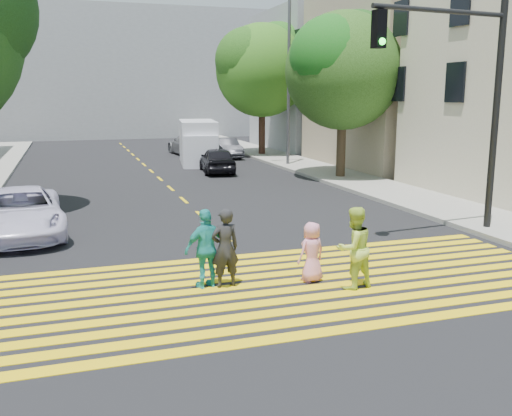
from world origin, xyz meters
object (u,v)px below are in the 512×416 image
dark_car_parked (226,148)px  white_van (198,143)px  pedestrian_child (312,252)px  silver_car (190,144)px  pedestrian_man (225,248)px  white_sedan (21,213)px  tree_right_near (344,65)px  traffic_signal (466,85)px  tree_right_far (263,65)px  dark_car_near (217,160)px  pedestrian_extra (207,249)px  pedestrian_woman (354,248)px

dark_car_parked → white_van: white_van is taller
pedestrian_child → white_van: white_van is taller
silver_car → pedestrian_man: bearing=74.4°
white_sedan → white_van: white_van is taller
tree_right_near → pedestrian_man: bearing=-125.1°
white_sedan → traffic_signal: 13.16m
tree_right_far → white_sedan: bearing=-126.5°
dark_car_near → tree_right_far: bearing=-118.1°
pedestrian_extra → traffic_signal: size_ratio=0.26×
pedestrian_woman → pedestrian_man: bearing=-31.4°
pedestrian_woman → traffic_signal: (5.02, 3.19, 3.44)m
white_sedan → dark_car_near: bearing=48.3°
silver_car → dark_car_parked: (1.90, -2.44, -0.09)m
tree_right_near → dark_car_parked: size_ratio=2.08×
pedestrian_man → traffic_signal: bearing=-169.7°
tree_right_far → white_sedan: tree_right_far is taller
pedestrian_woman → dark_car_parked: 25.69m
white_van → tree_right_near: bearing=-49.1°
white_sedan → dark_car_parked: bearing=54.3°
pedestrian_extra → traffic_signal: (7.96, 2.17, 3.46)m
dark_car_near → pedestrian_child: bearing=88.9°
tree_right_near → traffic_signal: bearing=-99.8°
pedestrian_child → white_sedan: size_ratio=0.27×
pedestrian_woman → pedestrian_child: size_ratio=1.32×
pedestrian_child → pedestrian_extra: pedestrian_extra is taller
tree_right_far → pedestrian_man: size_ratio=5.09×
white_van → tree_right_far: bearing=38.8°
dark_car_parked → pedestrian_man: bearing=-105.3°
dark_car_parked → traffic_signal: size_ratio=0.58×
pedestrian_extra → dark_car_parked: bearing=-119.5°
pedestrian_man → pedestrian_woman: (2.56, -0.93, 0.02)m
pedestrian_extra → dark_car_near: pedestrian_extra is taller
pedestrian_man → pedestrian_woman: 2.72m
pedestrian_woman → dark_car_near: bearing=-107.0°
pedestrian_child → dark_car_parked: size_ratio=0.35×
pedestrian_extra → tree_right_near: bearing=-139.5°
white_sedan → pedestrian_extra: bearing=-60.5°
dark_car_parked → traffic_signal: (0.86, -22.16, 3.68)m
tree_right_near → white_sedan: 16.51m
pedestrian_man → traffic_signal: traffic_signal is taller
pedestrian_woman → pedestrian_child: pedestrian_woman is taller
pedestrian_man → pedestrian_woman: bearing=153.8°
dark_car_near → pedestrian_man: bearing=82.9°
tree_right_near → pedestrian_man: (-9.54, -13.59, -4.57)m
dark_car_near → dark_car_parked: dark_car_near is taller
pedestrian_man → dark_car_near: (4.37, 17.65, -0.18)m
dark_car_parked → traffic_signal: 22.48m
dark_car_parked → tree_right_near: bearing=-75.4°
white_sedan → tree_right_near: bearing=23.7°
pedestrian_child → dark_car_parked: 25.12m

